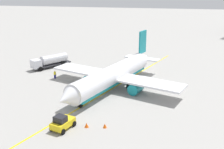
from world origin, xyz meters
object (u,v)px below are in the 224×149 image
(pushback_tug, at_px, (62,123))
(safety_cone_wingtip, at_px, (87,125))
(airplane, at_px, (113,75))
(safety_cone_nose, at_px, (105,126))
(fuel_tanker, at_px, (51,61))
(refueling_worker, at_px, (55,75))

(pushback_tug, height_order, safety_cone_wingtip, pushback_tug)
(airplane, relative_size, safety_cone_nose, 48.52)
(pushback_tug, bearing_deg, safety_cone_wingtip, 110.65)
(fuel_tanker, xyz_separation_m, pushback_tug, (28.60, 14.81, -0.71))
(fuel_tanker, distance_m, refueling_worker, 8.97)
(pushback_tug, relative_size, refueling_worker, 2.34)
(pushback_tug, relative_size, safety_cone_nose, 6.19)
(refueling_worker, distance_m, safety_cone_nose, 25.11)
(pushback_tug, bearing_deg, refueling_worker, -153.72)
(refueling_worker, xyz_separation_m, safety_cone_nose, (19.22, 16.15, -0.50))
(airplane, bearing_deg, safety_cone_nose, 7.95)
(fuel_tanker, height_order, refueling_worker, fuel_tanker)
(refueling_worker, bearing_deg, airplane, 77.01)
(airplane, xyz_separation_m, fuel_tanker, (-10.92, -18.41, -0.97))
(pushback_tug, distance_m, safety_cone_nose, 6.11)
(refueling_worker, distance_m, safety_cone_wingtip, 23.89)
(fuel_tanker, height_order, safety_cone_nose, fuel_tanker)
(fuel_tanker, bearing_deg, safety_cone_nose, 37.48)
(airplane, distance_m, refueling_worker, 14.40)
(airplane, height_order, fuel_tanker, airplane)
(airplane, bearing_deg, safety_cone_wingtip, -1.35)
(fuel_tanker, bearing_deg, airplane, 59.34)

